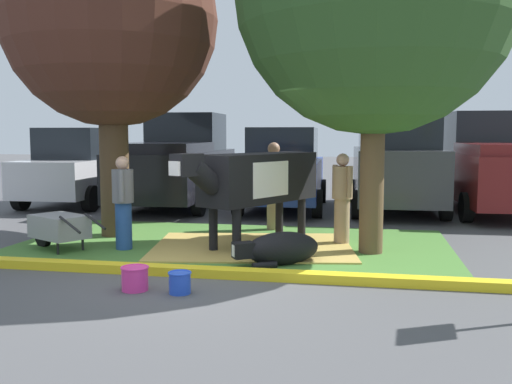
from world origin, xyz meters
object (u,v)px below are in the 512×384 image
object	(u,v)px
suv_dark_grey	(395,159)
person_visitor_near	(274,183)
calf_lying	(280,249)
sedan_blue	(284,170)
sedan_silver	(81,167)
person_visitor_far	(123,200)
pickup_truck_black	(178,163)
pickup_truck_maroon	(494,165)
cow_holstein	(256,179)
person_handler	(342,196)
shade_tree_left	(111,21)
wheelbarrow	(59,227)
bucket_pink	(135,278)
bucket_blue	(180,282)

from	to	relation	value
suv_dark_grey	person_visitor_near	bearing A→B (deg)	-126.14
calf_lying	sedan_blue	size ratio (longest dim) A/B	0.29
sedan_silver	person_visitor_far	bearing A→B (deg)	-56.54
sedan_silver	suv_dark_grey	world-z (taller)	suv_dark_grey
person_visitor_near	person_visitor_far	size ratio (longest dim) A/B	1.13
person_visitor_far	sedan_blue	distance (m)	5.82
pickup_truck_black	pickup_truck_maroon	xyz separation A→B (m)	(7.83, 0.29, 0.00)
cow_holstein	sedan_silver	distance (m)	7.50
calf_lying	person_handler	world-z (taller)	person_handler
person_handler	pickup_truck_black	size ratio (longest dim) A/B	0.28
shade_tree_left	person_visitor_far	bearing A→B (deg)	-59.91
person_visitor_far	suv_dark_grey	xyz separation A→B (m)	(4.51, 5.69, 0.46)
shade_tree_left	sedan_silver	world-z (taller)	shade_tree_left
cow_holstein	sedan_silver	bearing A→B (deg)	139.35
shade_tree_left	person_handler	distance (m)	5.09
sedan_silver	wheelbarrow	bearing A→B (deg)	-65.37
calf_lying	person_visitor_near	distance (m)	3.05
shade_tree_left	bucket_pink	size ratio (longest dim) A/B	17.00
shade_tree_left	pickup_truck_maroon	distance (m)	9.35
sedan_blue	bucket_blue	bearing A→B (deg)	-90.85
pickup_truck_black	sedan_silver	bearing A→B (deg)	-175.72
bucket_blue	pickup_truck_maroon	size ratio (longest dim) A/B	0.05
person_visitor_far	suv_dark_grey	size ratio (longest dim) A/B	0.32
wheelbarrow	sedan_silver	bearing A→B (deg)	114.63
sedan_silver	sedan_blue	distance (m)	5.45
person_visitor_far	bucket_blue	bearing A→B (deg)	-52.94
cow_holstein	person_visitor_near	distance (m)	1.73
suv_dark_grey	bucket_pink	bearing A→B (deg)	-113.27
bucket_pink	sedan_blue	bearing A→B (deg)	84.91
shade_tree_left	person_visitor_near	world-z (taller)	shade_tree_left
sedan_blue	pickup_truck_maroon	distance (m)	5.06
sedan_silver	pickup_truck_maroon	bearing A→B (deg)	2.68
pickup_truck_black	wheelbarrow	bearing A→B (deg)	-90.10
person_visitor_near	person_handler	bearing A→B (deg)	-42.48
shade_tree_left	pickup_truck_maroon	xyz separation A→B (m)	(7.51, 4.85, -2.73)
person_visitor_near	bucket_blue	xyz separation A→B (m)	(-0.38, -4.58, -0.79)
person_handler	pickup_truck_maroon	world-z (taller)	pickup_truck_maroon
suv_dark_grey	pickup_truck_black	bearing A→B (deg)	179.74
person_visitor_far	pickup_truck_black	bearing A→B (deg)	99.84
wheelbarrow	bucket_pink	xyz separation A→B (m)	(2.12, -1.96, -0.23)
sedan_blue	suv_dark_grey	size ratio (longest dim) A/B	0.96
person_visitor_near	shade_tree_left	bearing A→B (deg)	-156.47
person_visitor_near	bucket_blue	distance (m)	4.66
cow_holstein	pickup_truck_black	distance (m)	5.92
person_handler	bucket_pink	xyz separation A→B (m)	(-2.32, -3.30, -0.67)
person_visitor_near	pickup_truck_maroon	xyz separation A→B (m)	(4.78, 3.66, 0.19)
person_visitor_near	pickup_truck_maroon	distance (m)	6.02
sedan_silver	pickup_truck_black	bearing A→B (deg)	4.28
bucket_blue	person_handler	bearing A→B (deg)	62.36
person_visitor_near	wheelbarrow	world-z (taller)	person_visitor_near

